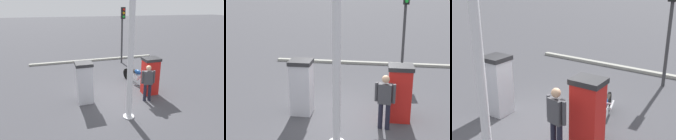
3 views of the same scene
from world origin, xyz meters
The scene contains 8 objects.
ground_plane centered at (0.00, 0.00, 0.00)m, with size 120.00×120.00×0.00m, color #424247.
fuel_pump_near centered at (-0.17, -1.47, 0.85)m, with size 0.65×0.73×1.68m.
fuel_pump_far centered at (-0.17, 1.47, 0.87)m, with size 0.70×0.69×1.71m.
motorcycle_near_pump centered at (0.96, -1.31, 0.46)m, with size 2.06×0.80×0.94m.
attendant_person centered at (-0.80, -1.05, 0.89)m, with size 0.26×0.58×1.57m.
roadside_traffic_light centered at (4.66, -1.76, 2.54)m, with size 0.38×0.26×3.72m.
canopy_support_pole centered at (-1.76, 0.12, 2.07)m, with size 0.40×0.40×4.29m.
road_edge_kerb centered at (5.73, 0.00, 0.06)m, with size 0.38×8.84×0.12m.
Camera 3 is at (-5.12, -4.31, 3.76)m, focal length 45.00 mm.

